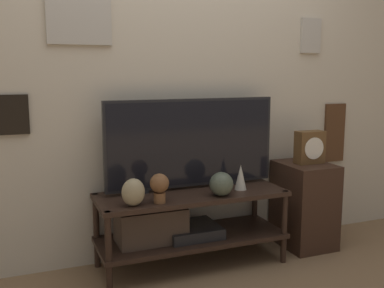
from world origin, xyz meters
The scene contains 10 objects.
ground_plane centered at (0.00, 0.00, 0.00)m, with size 12.00×12.00×0.00m, color #846647.
wall_back centered at (0.00, 0.55, 1.35)m, with size 6.40×0.08×2.70m.
media_console centered at (-0.10, 0.27, 0.32)m, with size 1.26×0.46×0.50m.
television centered at (0.04, 0.37, 0.82)m, with size 1.20×0.05×0.61m.
vase_urn_stoneware centered at (-0.43, 0.12, 0.59)m, with size 0.14×0.11×0.17m.
vase_slim_bronze centered at (0.34, 0.22, 0.59)m, with size 0.08×0.08×0.17m.
vase_round_glass centered at (0.15, 0.13, 0.58)m, with size 0.15×0.15×0.15m.
decorative_bust centered at (-0.27, 0.13, 0.61)m, with size 0.12×0.12×0.18m.
side_table centered at (0.91, 0.29, 0.31)m, with size 0.35×0.43×0.63m.
mantel_clock centered at (0.94, 0.28, 0.75)m, with size 0.21×0.11×0.24m.
Camera 1 is at (-1.07, -2.40, 1.30)m, focal length 42.00 mm.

